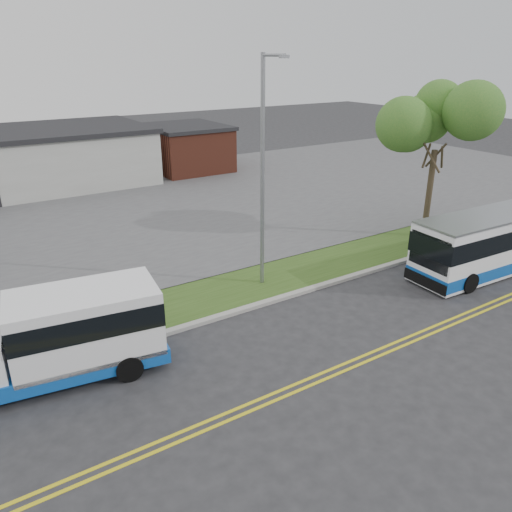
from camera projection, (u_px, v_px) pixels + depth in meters
ground at (236, 330)px, 18.58m from camera, size 140.00×140.00×0.00m
lane_line_north at (299, 383)px, 15.58m from camera, size 70.00×0.12×0.01m
lane_line_south at (305, 388)px, 15.35m from camera, size 70.00×0.12×0.01m
curb at (222, 316)px, 19.41m from camera, size 80.00×0.30×0.15m
verge at (201, 299)px, 20.81m from camera, size 80.00×3.30×0.10m
parking_lot at (100, 214)px, 31.78m from camera, size 80.00×25.00×0.10m
brick_wing at (187, 148)px, 43.35m from camera, size 6.30×7.30×3.90m
tree_east at (438, 124)px, 25.63m from camera, size 5.20×5.20×8.33m
streetlight_near at (263, 168)px, 20.24m from camera, size 0.35×1.53×9.50m
shuttle_bus at (62, 334)px, 15.41m from camera, size 7.53×3.34×2.80m
transit_bus at (504, 239)px, 23.52m from camera, size 10.35×2.89×2.84m
pedestrian at (29, 337)px, 16.30m from camera, size 0.65×0.44×1.71m
grocery_bag_left at (24, 361)px, 16.21m from camera, size 0.32×0.32×0.32m
grocery_bag_right at (41, 349)px, 16.91m from camera, size 0.32×0.32×0.32m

